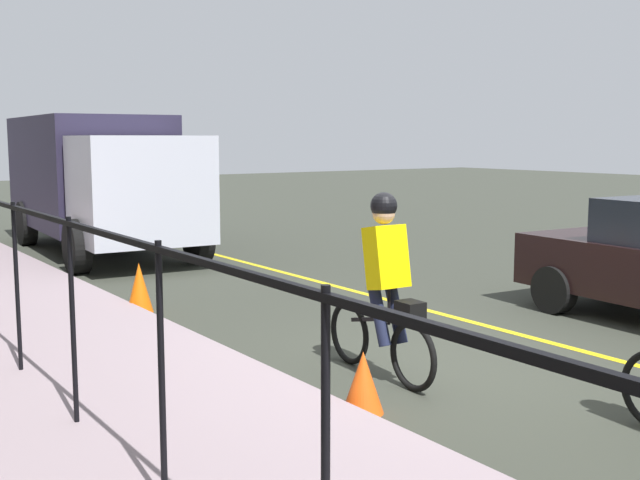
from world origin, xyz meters
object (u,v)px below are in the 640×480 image
object	(u,v)px
traffic_cone_far	(139,288)
traffic_cone_near	(363,382)
box_truck_background	(99,177)
cyclist_lead	(385,287)

from	to	relation	value
traffic_cone_far	traffic_cone_near	bearing A→B (deg)	-179.03
box_truck_background	traffic_cone_far	xyz separation A→B (m)	(-5.93, 1.54, -1.21)
box_truck_background	cyclist_lead	bearing A→B (deg)	-0.51
traffic_cone_near	traffic_cone_far	xyz separation A→B (m)	(4.80, 0.08, 0.07)
box_truck_background	traffic_cone_near	xyz separation A→B (m)	(-10.73, 1.46, -1.28)
box_truck_background	traffic_cone_far	size ratio (longest dim) A/B	10.07
box_truck_background	traffic_cone_near	distance (m)	10.90
traffic_cone_near	traffic_cone_far	size ratio (longest dim) A/B	0.79
traffic_cone_far	cyclist_lead	bearing A→B (deg)	-168.53
cyclist_lead	box_truck_background	xyz separation A→B (m)	(10.08, -0.70, 0.64)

